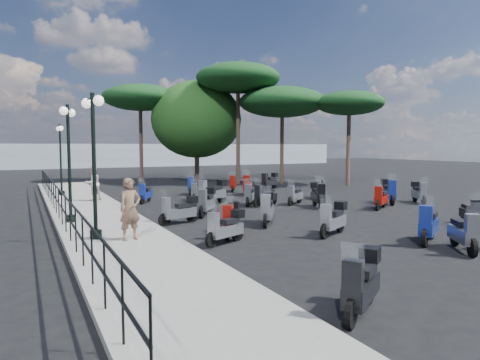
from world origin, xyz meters
name	(u,v)px	position (x,y,z in m)	size (l,w,h in m)	color
ground	(276,215)	(0.00, 0.00, 0.00)	(120.00, 120.00, 0.00)	black
sidewalk	(94,214)	(-6.50, 3.00, 0.07)	(3.00, 30.00, 0.15)	slate
railing	(57,196)	(-7.80, 2.80, 0.90)	(0.04, 26.04, 1.10)	black
lamp_post_0	(94,156)	(-7.13, -1.97, 2.45)	(0.47, 1.17, 4.04)	black
lamp_post_1	(69,155)	(-7.49, 1.16, 2.42)	(0.59, 1.12, 3.97)	black
lamp_post_2	(61,155)	(-7.11, 9.91, 2.27)	(0.30, 1.10, 3.72)	black
woman	(130,209)	(-6.31, -2.59, 1.01)	(0.63, 0.41, 1.71)	brown
pedestrian_far	(93,183)	(-5.97, 6.77, 0.97)	(0.80, 0.62, 1.65)	#C0A4A7
scooter_0	(361,285)	(-4.08, -9.21, 0.49)	(1.45, 1.06, 1.31)	black
scooter_1	(226,228)	(-3.92, -3.67, 0.46)	(1.43, 0.81, 1.21)	black
scooter_2	(231,220)	(-3.31, -2.74, 0.49)	(1.08, 1.41, 1.30)	black
scooter_3	(179,211)	(-4.08, -0.16, 0.47)	(1.56, 0.62, 1.25)	black
scooter_4	(196,192)	(-1.24, 5.57, 0.44)	(0.90, 1.32, 1.18)	black
scooter_5	(145,194)	(-3.70, 5.92, 0.43)	(0.93, 1.36, 1.23)	black
scooter_6	(428,226)	(1.23, -6.15, 0.50)	(1.60, 1.07, 1.44)	black
scooter_7	(464,234)	(1.21, -7.25, 0.47)	(1.08, 1.46, 1.36)	black
scooter_8	(267,209)	(-1.38, -1.66, 0.54)	(1.21, 1.54, 1.43)	black
scooter_9	(206,202)	(-2.50, 1.13, 0.53)	(1.24, 1.48, 1.41)	black
scooter_10	(212,192)	(-1.00, 4.08, 0.56)	(1.78, 0.92, 1.48)	black
scooter_11	(192,187)	(-0.42, 8.25, 0.46)	(0.97, 1.47, 1.31)	black
scooter_14	(333,220)	(-0.50, -4.11, 0.49)	(1.51, 0.94, 1.30)	black
scooter_15	(265,197)	(0.85, 2.32, 0.44)	(1.54, 0.77, 1.28)	black
scooter_16	(250,196)	(0.36, 2.85, 0.45)	(1.10, 1.34, 1.30)	black
scooter_17	(233,184)	(2.32, 8.63, 0.45)	(0.93, 1.45, 1.28)	black
scooter_19	(470,213)	(4.82, -4.93, 0.42)	(0.97, 1.27, 1.20)	black
scooter_20	(381,199)	(4.91, -0.71, 0.46)	(1.45, 1.00, 1.32)	black
scooter_21	(318,196)	(2.77, 0.93, 0.53)	(0.95, 1.67, 1.41)	black
scooter_22	(295,196)	(2.40, 2.20, 0.42)	(1.32, 0.91, 1.20)	black
scooter_23	(247,186)	(2.28, 6.70, 0.51)	(1.15, 1.58, 1.46)	black
scooter_26	(388,192)	(6.50, 0.41, 0.56)	(1.18, 1.66, 1.49)	black
scooter_27	(419,193)	(7.99, -0.09, 0.49)	(1.00, 1.48, 1.31)	black
scooter_28	(319,190)	(4.79, 3.48, 0.47)	(1.21, 1.23, 1.25)	black
scooter_29	(270,181)	(4.99, 8.83, 0.51)	(1.57, 0.93, 1.35)	black
broadleaf_tree	(197,120)	(3.05, 16.44, 4.74)	(6.87, 6.87, 7.66)	#38281E
pine_0	(238,78)	(4.98, 13.22, 7.52)	(6.00, 6.00, 8.60)	#38281E
pine_1	(282,102)	(7.87, 11.92, 5.86)	(6.25, 6.25, 6.97)	#38281E
pine_2	(140,98)	(-0.72, 18.55, 6.40)	(5.73, 5.73, 7.42)	#38281E
pine_3	(349,104)	(11.27, 8.71, 5.64)	(4.75, 4.75, 6.51)	#38281E
distant_hills	(97,155)	(0.00, 45.00, 1.50)	(70.00, 8.00, 3.00)	gray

